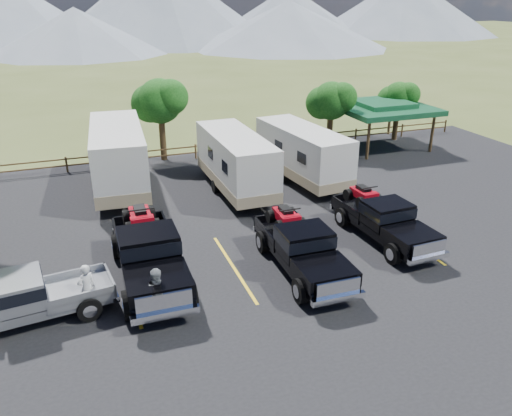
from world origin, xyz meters
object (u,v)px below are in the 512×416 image
object	(u,v)px
rig_center	(301,246)
pickup_silver	(27,298)
trailer_right	(302,154)
person_a	(87,288)
rig_left	(148,252)
trailer_left	(119,158)
person_b	(159,295)
trailer_center	(236,163)
rig_right	(383,218)
pavilion	(382,107)

from	to	relation	value
rig_center	pickup_silver	world-z (taller)	rig_center
trailer_right	person_a	size ratio (longest dim) A/B	5.14
rig_left	rig_center	distance (m)	5.81
trailer_left	trailer_right	size ratio (longest dim) A/B	1.14
rig_center	person_b	distance (m)	5.93
rig_left	pickup_silver	size ratio (longest dim) A/B	1.19
rig_left	person_a	size ratio (longest dim) A/B	3.96
trailer_left	person_a	distance (m)	11.58
trailer_left	trailer_center	bearing A→B (deg)	-18.46
rig_center	rig_right	world-z (taller)	rig_center
rig_center	person_b	xyz separation A→B (m)	(-5.75, -1.44, -0.05)
rig_right	trailer_right	distance (m)	7.94
rig_right	trailer_center	bearing A→B (deg)	116.96
rig_left	trailer_center	size ratio (longest dim) A/B	0.76
trailer_left	trailer_center	size ratio (longest dim) A/B	1.12
person_a	pavilion	bearing A→B (deg)	-173.33
rig_right	person_b	xyz separation A→B (m)	(-10.22, -2.66, -0.02)
trailer_left	trailer_center	xyz separation A→B (m)	(5.85, -2.40, -0.19)
rig_left	person_b	size ratio (longest dim) A/B	3.65
trailer_left	person_a	bearing A→B (deg)	-97.56
rig_left	trailer_left	size ratio (longest dim) A/B	0.68
trailer_right	person_a	distance (m)	15.29
rig_right	pavilion	bearing A→B (deg)	55.39
person_a	person_b	bearing A→B (deg)	120.05
rig_right	trailer_left	xyz separation A→B (m)	(-10.12, 10.03, 0.89)
rig_center	trailer_left	world-z (taller)	trailer_left
trailer_right	person_b	distance (m)	14.57
trailer_center	pickup_silver	distance (m)	13.41
pickup_silver	person_a	xyz separation A→B (m)	(1.87, -0.02, -0.00)
rig_right	person_b	size ratio (longest dim) A/B	3.21
person_b	trailer_center	bearing A→B (deg)	50.63
trailer_right	pickup_silver	distance (m)	16.81
pickup_silver	person_b	size ratio (longest dim) A/B	3.06
rig_center	rig_right	xyz separation A→B (m)	(4.47, 1.22, -0.03)
trailer_center	pickup_silver	world-z (taller)	trailer_center
pavilion	pickup_silver	size ratio (longest dim) A/B	1.07
person_b	trailer_left	bearing A→B (deg)	80.25
rig_right	trailer_right	size ratio (longest dim) A/B	0.68
rig_right	person_b	bearing A→B (deg)	-167.73
pavilion	trailer_left	world-z (taller)	trailer_left
rig_right	pickup_silver	bearing A→B (deg)	-177.28
pavilion	person_b	bearing A→B (deg)	-139.86
trailer_right	trailer_left	bearing A→B (deg)	161.71
trailer_left	pavilion	bearing A→B (deg)	12.47
rig_left	trailer_right	world-z (taller)	trailer_right
pavilion	rig_right	bearing A→B (deg)	-122.32
pavilion	rig_left	bearing A→B (deg)	-145.21
pickup_silver	person_a	size ratio (longest dim) A/B	3.32
trailer_left	pickup_silver	size ratio (longest dim) A/B	1.76
rig_center	trailer_right	world-z (taller)	trailer_right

